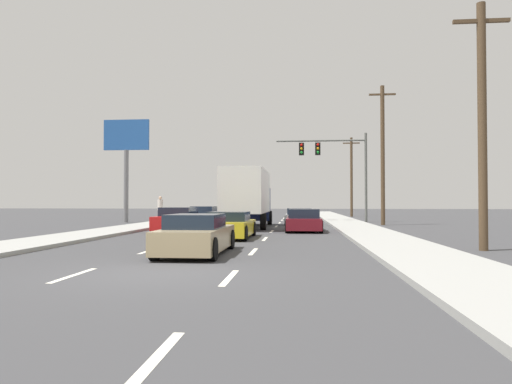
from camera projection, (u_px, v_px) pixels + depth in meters
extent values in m
plane|color=#3D3D3F|center=(258.00, 222.00, 35.04)|extent=(140.00, 140.00, 0.00)
cube|color=#9E9E99|center=(352.00, 225.00, 29.45)|extent=(2.69, 80.00, 0.14)
cube|color=#9E9E99|center=(154.00, 224.00, 30.68)|extent=(2.69, 80.00, 0.14)
cube|color=silver|center=(74.00, 275.00, 9.79)|extent=(0.14, 2.00, 0.01)
cube|color=silver|center=(150.00, 250.00, 14.76)|extent=(0.14, 2.00, 0.01)
cube|color=silver|center=(187.00, 238.00, 19.74)|extent=(0.14, 2.00, 0.01)
cube|color=silver|center=(210.00, 231.00, 24.72)|extent=(0.14, 2.00, 0.01)
cube|color=silver|center=(225.00, 226.00, 29.69)|extent=(0.14, 2.00, 0.01)
cube|color=silver|center=(235.00, 223.00, 34.67)|extent=(0.14, 2.00, 0.01)
cube|color=silver|center=(243.00, 220.00, 39.65)|extent=(0.14, 2.00, 0.01)
cube|color=silver|center=(249.00, 218.00, 44.62)|extent=(0.14, 2.00, 0.01)
cube|color=silver|center=(254.00, 216.00, 49.60)|extent=(0.14, 2.00, 0.01)
cube|color=silver|center=(258.00, 215.00, 54.58)|extent=(0.14, 2.00, 0.01)
cube|color=silver|center=(262.00, 214.00, 59.56)|extent=(0.14, 2.00, 0.01)
cube|color=silver|center=(153.00, 362.00, 4.49)|extent=(0.14, 2.00, 0.01)
cube|color=silver|center=(229.00, 278.00, 9.47)|extent=(0.14, 2.00, 0.01)
cube|color=silver|center=(253.00, 252.00, 14.45)|extent=(0.14, 2.00, 0.01)
cube|color=silver|center=(265.00, 239.00, 19.42)|extent=(0.14, 2.00, 0.01)
cube|color=silver|center=(272.00, 231.00, 24.40)|extent=(0.14, 2.00, 0.01)
cube|color=silver|center=(276.00, 226.00, 29.38)|extent=(0.14, 2.00, 0.01)
cube|color=silver|center=(280.00, 223.00, 34.35)|extent=(0.14, 2.00, 0.01)
cube|color=silver|center=(282.00, 220.00, 39.33)|extent=(0.14, 2.00, 0.01)
cube|color=silver|center=(284.00, 218.00, 44.31)|extent=(0.14, 2.00, 0.01)
cube|color=silver|center=(285.00, 216.00, 49.28)|extent=(0.14, 2.00, 0.01)
cube|color=silver|center=(287.00, 215.00, 54.26)|extent=(0.14, 2.00, 0.01)
cube|color=silver|center=(288.00, 214.00, 59.24)|extent=(0.14, 2.00, 0.01)
cube|color=slate|center=(205.00, 218.00, 32.05)|extent=(1.75, 4.28, 0.59)
cube|color=#192333|center=(204.00, 210.00, 31.75)|extent=(1.53, 1.98, 0.54)
cylinder|color=black|center=(198.00, 219.00, 33.70)|extent=(0.22, 0.64, 0.64)
cylinder|color=black|center=(220.00, 219.00, 33.55)|extent=(0.22, 0.64, 0.64)
cylinder|color=black|center=(188.00, 221.00, 30.54)|extent=(0.22, 0.64, 0.64)
cylinder|color=black|center=(212.00, 221.00, 30.39)|extent=(0.22, 0.64, 0.64)
cube|color=red|center=(180.00, 222.00, 24.74)|extent=(1.87, 4.66, 0.70)
cube|color=#192333|center=(179.00, 212.00, 24.52)|extent=(1.64, 2.19, 0.46)
cylinder|color=black|center=(173.00, 224.00, 26.58)|extent=(0.22, 0.64, 0.64)
cylinder|color=black|center=(202.00, 224.00, 26.42)|extent=(0.22, 0.64, 0.64)
cylinder|color=black|center=(154.00, 227.00, 23.05)|extent=(0.22, 0.64, 0.64)
cylinder|color=black|center=(187.00, 227.00, 22.88)|extent=(0.22, 0.64, 0.64)
cube|color=white|center=(247.00, 191.00, 27.20)|extent=(2.33, 7.06, 2.54)
cube|color=red|center=(239.00, 187.00, 23.71)|extent=(2.08, 0.04, 0.36)
cube|color=#141E4C|center=(254.00, 204.00, 31.61)|extent=(2.22, 1.85, 2.26)
cylinder|color=black|center=(238.00, 218.00, 31.69)|extent=(0.30, 0.96, 0.96)
cylinder|color=black|center=(270.00, 218.00, 31.49)|extent=(0.30, 0.96, 0.96)
cylinder|color=black|center=(225.00, 221.00, 25.86)|extent=(0.30, 0.96, 0.96)
cylinder|color=black|center=(263.00, 221.00, 25.65)|extent=(0.30, 0.96, 0.96)
cube|color=yellow|center=(229.00, 228.00, 19.88)|extent=(1.93, 4.13, 0.61)
cube|color=#192333|center=(229.00, 216.00, 19.84)|extent=(1.67, 1.86, 0.40)
cylinder|color=black|center=(216.00, 229.00, 21.46)|extent=(0.23, 0.64, 0.64)
cylinder|color=black|center=(253.00, 229.00, 21.27)|extent=(0.23, 0.64, 0.64)
cylinder|color=black|center=(202.00, 233.00, 18.49)|extent=(0.23, 0.64, 0.64)
cylinder|color=black|center=(244.00, 233.00, 18.29)|extent=(0.23, 0.64, 0.64)
cube|color=tan|center=(197.00, 239.00, 13.83)|extent=(1.72, 4.32, 0.66)
cube|color=#192333|center=(196.00, 221.00, 13.70)|extent=(1.51, 2.03, 0.42)
cylinder|color=black|center=(184.00, 239.00, 15.50)|extent=(0.22, 0.64, 0.64)
cylinder|color=black|center=(230.00, 239.00, 15.35)|extent=(0.22, 0.64, 0.64)
cylinder|color=black|center=(155.00, 249.00, 12.30)|extent=(0.22, 0.64, 0.64)
cylinder|color=black|center=(212.00, 249.00, 12.15)|extent=(0.22, 0.64, 0.64)
cube|color=white|center=(299.00, 218.00, 32.23)|extent=(1.89, 4.49, 0.58)
cube|color=#192333|center=(299.00, 211.00, 31.92)|extent=(1.67, 2.01, 0.43)
cylinder|color=black|center=(288.00, 219.00, 33.99)|extent=(0.22, 0.64, 0.64)
cylinder|color=black|center=(311.00, 219.00, 33.83)|extent=(0.22, 0.64, 0.64)
cylinder|color=black|center=(286.00, 221.00, 30.62)|extent=(0.22, 0.64, 0.64)
cylinder|color=black|center=(313.00, 221.00, 30.46)|extent=(0.22, 0.64, 0.64)
cube|color=maroon|center=(304.00, 223.00, 24.42)|extent=(1.84, 4.03, 0.59)
cube|color=#192333|center=(304.00, 213.00, 24.18)|extent=(1.61, 2.10, 0.48)
cylinder|color=black|center=(289.00, 224.00, 25.95)|extent=(0.23, 0.64, 0.64)
cylinder|color=black|center=(319.00, 224.00, 25.78)|extent=(0.23, 0.64, 0.64)
cylinder|color=black|center=(287.00, 227.00, 23.05)|extent=(0.23, 0.64, 0.64)
cylinder|color=black|center=(321.00, 227.00, 22.88)|extent=(0.23, 0.64, 0.64)
cylinder|color=#595B56|center=(366.00, 178.00, 35.45)|extent=(0.20, 0.20, 7.00)
cylinder|color=#595B56|center=(321.00, 141.00, 35.84)|extent=(7.00, 0.14, 0.14)
cube|color=black|center=(318.00, 149.00, 35.85)|extent=(0.40, 0.56, 0.95)
sphere|color=red|center=(318.00, 145.00, 35.55)|extent=(0.20, 0.20, 0.20)
sphere|color=orange|center=(318.00, 148.00, 35.54)|extent=(0.20, 0.20, 0.20)
sphere|color=green|center=(318.00, 152.00, 35.53)|extent=(0.20, 0.20, 0.20)
cube|color=black|center=(301.00, 149.00, 35.97)|extent=(0.40, 0.56, 0.95)
sphere|color=red|center=(301.00, 145.00, 35.67)|extent=(0.20, 0.20, 0.20)
sphere|color=orange|center=(302.00, 149.00, 35.66)|extent=(0.20, 0.20, 0.20)
sphere|color=green|center=(302.00, 152.00, 35.65)|extent=(0.20, 0.20, 0.20)
cylinder|color=brown|center=(482.00, 126.00, 14.83)|extent=(0.28, 0.28, 8.14)
cube|color=brown|center=(481.00, 21.00, 14.91)|extent=(1.80, 0.12, 0.12)
cylinder|color=brown|center=(383.00, 155.00, 31.15)|extent=(0.28, 0.28, 9.61)
cube|color=brown|center=(382.00, 94.00, 31.24)|extent=(1.80, 0.12, 0.12)
cylinder|color=brown|center=(351.00, 177.00, 48.96)|extent=(0.28, 0.28, 8.56)
cube|color=brown|center=(351.00, 143.00, 49.05)|extent=(1.80, 0.12, 0.12)
cylinder|color=slate|center=(126.00, 186.00, 35.21)|extent=(0.36, 0.36, 5.63)
cube|color=#2659A5|center=(126.00, 135.00, 35.30)|extent=(3.59, 0.20, 2.36)
cylinder|color=#3F3F42|center=(160.00, 216.00, 32.19)|extent=(0.32, 0.32, 0.86)
cylinder|color=beige|center=(160.00, 205.00, 32.21)|extent=(0.38, 0.38, 0.76)
sphere|color=tan|center=(160.00, 198.00, 32.22)|extent=(0.23, 0.23, 0.23)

